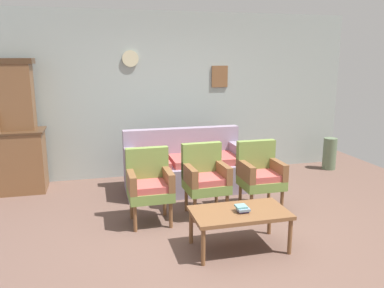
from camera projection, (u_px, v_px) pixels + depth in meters
ground_plane at (213, 239)px, 4.32m from camera, size 7.68×7.68×0.00m
wall_back_with_decor at (167, 95)px, 6.51m from camera, size 6.40×0.09×2.70m
side_cabinet at (6, 162)px, 5.74m from camera, size 1.16×0.55×0.93m
cabinet_upper_hutch at (0, 94)px, 5.60m from camera, size 0.99×0.38×1.03m
floral_couch at (186, 168)px, 5.90m from camera, size 1.82×0.80×0.90m
armchair_near_couch_end at (149, 183)px, 4.68m from camera, size 0.53×0.50×0.90m
armchair_near_cabinet at (205, 176)px, 4.94m from camera, size 0.54×0.51×0.90m
armchair_row_middle at (260, 173)px, 5.08m from camera, size 0.52×0.49×0.90m
coffee_table at (240, 215)px, 4.04m from camera, size 1.00×0.56×0.42m
book_stack_on_table at (242, 209)px, 4.00m from camera, size 0.13×0.13×0.07m
floor_vase_by_wall at (330, 154)px, 6.98m from camera, size 0.23×0.23×0.57m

